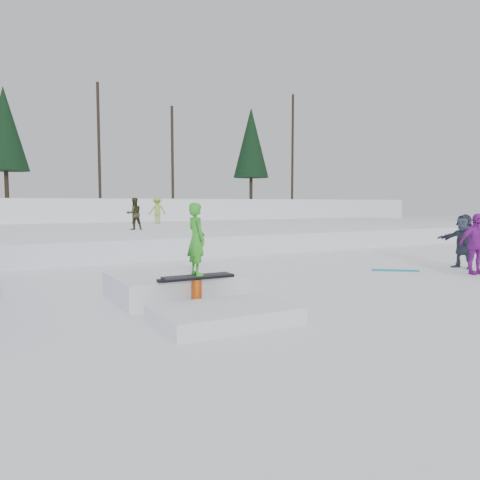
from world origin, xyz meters
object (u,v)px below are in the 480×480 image
walker_olive (134,214)px  jib_rail_feature (186,290)px  spectator_purple (476,244)px  walker_ygreen (157,210)px  spectator_dark (463,241)px

walker_olive → jib_rail_feature: 13.79m
spectator_purple → jib_rail_feature: jib_rail_feature is taller
walker_ygreen → spectator_dark: 19.00m
jib_rail_feature → spectator_dark: bearing=4.0°
walker_olive → spectator_purple: walker_olive is taller
spectator_purple → spectator_dark: (0.85, 1.01, -0.02)m
jib_rail_feature → walker_ygreen: bearing=72.7°
spectator_purple → jib_rail_feature: 9.10m
spectator_dark → jib_rail_feature: size_ratio=0.40×
spectator_dark → walker_ygreen: bearing=-174.3°
spectator_purple → jib_rail_feature: size_ratio=0.41×
spectator_dark → jib_rail_feature: 9.96m
walker_ygreen → spectator_dark: size_ratio=0.97×
walker_ygreen → jib_rail_feature: size_ratio=0.38×
spectator_dark → jib_rail_feature: bearing=-92.2°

